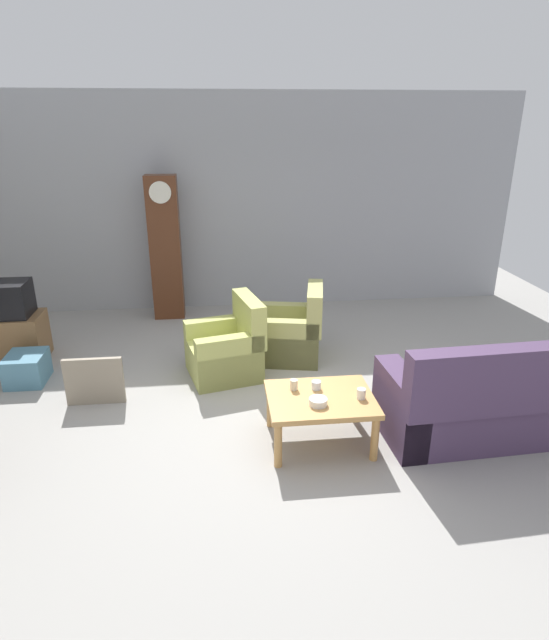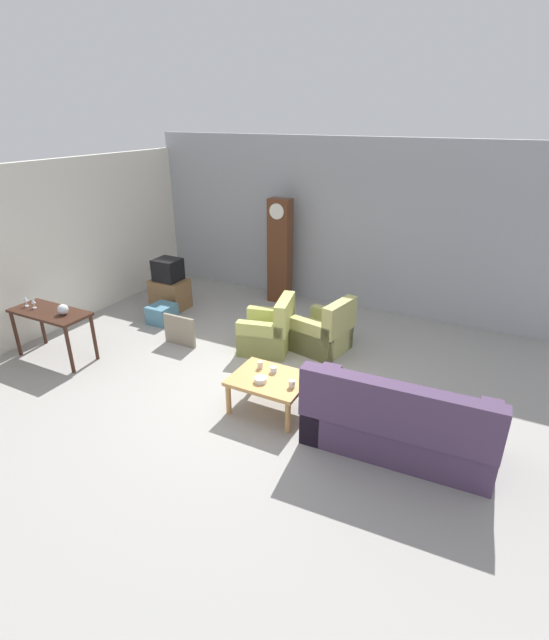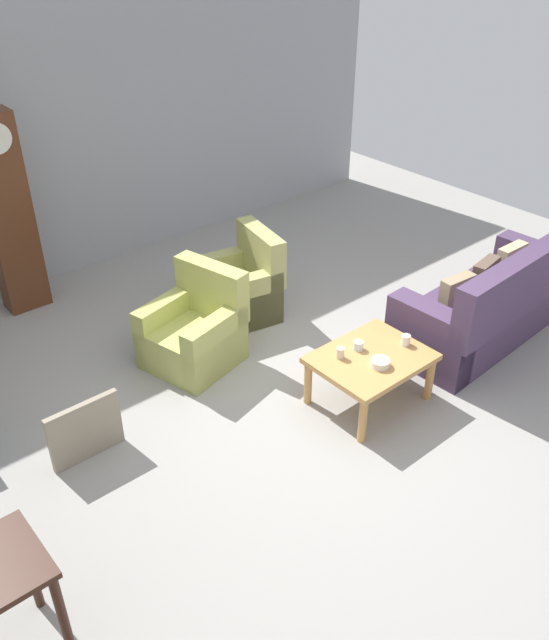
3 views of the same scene
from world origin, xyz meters
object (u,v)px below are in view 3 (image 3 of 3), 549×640
framed_picture_leaning (85,431)px  cup_white_porcelain (406,340)px  bowl_white_stacked (380,363)px  cup_cream_tall (340,353)px  coffee_table_wood (371,363)px  armchair_olive_far (238,289)px  armchair_olive_near (195,333)px  grandfather_clock (8,215)px  couch_floral (490,305)px  cup_blue_rimmed (358,345)px

framed_picture_leaning → cup_white_porcelain: cup_white_porcelain is taller
cup_white_porcelain → bowl_white_stacked: size_ratio=0.59×
cup_cream_tall → coffee_table_wood: bearing=-35.5°
armchair_olive_far → armchair_olive_near: bearing=-154.3°
armchair_olive_near → cup_white_porcelain: 1.95m
cup_cream_tall → bowl_white_stacked: (0.17, -0.30, -0.02)m
armchair_olive_near → grandfather_clock: bearing=111.8°
bowl_white_stacked → armchair_olive_far: bearing=88.2°
cup_cream_tall → couch_floral: bearing=-6.5°
cup_white_porcelain → grandfather_clock: bearing=118.8°
cup_cream_tall → cup_blue_rimmed: bearing=-3.5°
armchair_olive_far → cup_blue_rimmed: (-0.03, -1.73, 0.21)m
cup_cream_tall → armchair_olive_near: bearing=113.8°
couch_floral → cup_blue_rimmed: bearing=173.1°
coffee_table_wood → cup_blue_rimmed: bearing=95.3°
couch_floral → framed_picture_leaning: bearing=165.3°
cup_blue_rimmed → bowl_white_stacked: (-0.04, -0.29, -0.01)m
framed_picture_leaning → cup_white_porcelain: (2.55, -1.03, 0.26)m
coffee_table_wood → bowl_white_stacked: bearing=-109.7°
cup_white_porcelain → cup_blue_rimmed: size_ratio=1.08×
cup_white_porcelain → cup_cream_tall: bearing=158.2°
coffee_table_wood → framed_picture_leaning: (-2.20, 0.95, -0.15)m
framed_picture_leaning → armchair_olive_far: bearing=22.5°
armchair_olive_far → framed_picture_leaning: (-2.21, -0.92, -0.05)m
armchair_olive_near → cup_blue_rimmed: size_ratio=10.81×
framed_picture_leaning → cup_white_porcelain: 2.76m
armchair_olive_far → cup_cream_tall: size_ratio=9.33×
couch_floral → armchair_olive_far: couch_floral is taller
bowl_white_stacked → framed_picture_leaning: bearing=153.0°
cup_white_porcelain → coffee_table_wood: bearing=168.5°
framed_picture_leaning → coffee_table_wood: bearing=-23.4°
bowl_white_stacked → grandfather_clock: bearing=113.2°
grandfather_clock → framed_picture_leaning: (-0.58, -2.56, -0.79)m
coffee_table_wood → bowl_white_stacked: bowl_white_stacked is taller
armchair_olive_far → cup_blue_rimmed: 1.74m
couch_floral → bowl_white_stacked: 1.73m
armchair_olive_near → bowl_white_stacked: (0.75, -1.62, 0.20)m
framed_picture_leaning → bowl_white_stacked: bowl_white_stacked is taller
armchair_olive_far → coffee_table_wood: size_ratio=0.96×
coffee_table_wood → cup_white_porcelain: size_ratio=10.16×
grandfather_clock → cup_blue_rimmed: bearing=-64.5°
armchair_olive_far → cup_white_porcelain: (0.34, -1.94, 0.22)m
armchair_olive_near → grandfather_clock: size_ratio=0.45×
coffee_table_wood → grandfather_clock: grandfather_clock is taller
couch_floral → framed_picture_leaning: (-3.87, 1.01, -0.10)m
armchair_olive_far → cup_cream_tall: (-0.23, -1.72, 0.22)m
cup_cream_tall → armchair_olive_far: bearing=82.2°
cup_blue_rimmed → coffee_table_wood: bearing=-84.7°
framed_picture_leaning → cup_blue_rimmed: 2.35m
cup_cream_tall → bowl_white_stacked: cup_cream_tall is taller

